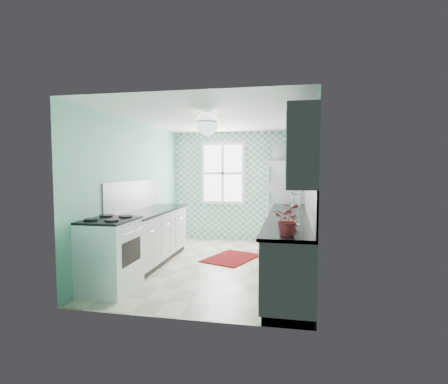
% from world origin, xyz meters
% --- Properties ---
extents(floor, '(3.00, 4.40, 0.02)m').
position_xyz_m(floor, '(0.00, 0.00, -0.01)').
color(floor, beige).
rests_on(floor, ground).
extents(ceiling, '(3.00, 4.40, 0.02)m').
position_xyz_m(ceiling, '(0.00, 0.00, 2.51)').
color(ceiling, white).
rests_on(ceiling, wall_back).
extents(wall_back, '(3.00, 0.02, 2.50)m').
position_xyz_m(wall_back, '(0.00, 2.21, 1.25)').
color(wall_back, '#6DBAA0').
rests_on(wall_back, floor).
extents(wall_front, '(3.00, 0.02, 2.50)m').
position_xyz_m(wall_front, '(0.00, -2.21, 1.25)').
color(wall_front, '#6DBAA0').
rests_on(wall_front, floor).
extents(wall_left, '(0.02, 4.40, 2.50)m').
position_xyz_m(wall_left, '(-1.51, 0.00, 1.25)').
color(wall_left, '#6DBAA0').
rests_on(wall_left, floor).
extents(wall_right, '(0.02, 4.40, 2.50)m').
position_xyz_m(wall_right, '(1.51, 0.00, 1.25)').
color(wall_right, '#6DBAA0').
rests_on(wall_right, floor).
extents(accent_wall, '(3.00, 0.01, 2.50)m').
position_xyz_m(accent_wall, '(0.00, 2.19, 1.25)').
color(accent_wall, '#62AF93').
rests_on(accent_wall, wall_back).
extents(window, '(1.04, 0.05, 1.44)m').
position_xyz_m(window, '(-0.35, 2.16, 1.55)').
color(window, white).
rests_on(window, wall_back).
extents(backsplash_right, '(0.02, 3.60, 0.51)m').
position_xyz_m(backsplash_right, '(1.49, -0.40, 1.20)').
color(backsplash_right, white).
rests_on(backsplash_right, wall_right).
extents(backsplash_left, '(0.02, 2.15, 0.51)m').
position_xyz_m(backsplash_left, '(-1.49, -0.07, 1.20)').
color(backsplash_left, white).
rests_on(backsplash_left, wall_left).
extents(upper_cabinets_right, '(0.33, 3.20, 0.90)m').
position_xyz_m(upper_cabinets_right, '(1.33, -0.60, 1.90)').
color(upper_cabinets_right, silver).
rests_on(upper_cabinets_right, wall_right).
extents(upper_cabinet_fridge, '(0.40, 0.74, 0.40)m').
position_xyz_m(upper_cabinet_fridge, '(1.30, 1.83, 2.25)').
color(upper_cabinet_fridge, silver).
rests_on(upper_cabinet_fridge, wall_right).
extents(ceiling_light, '(0.34, 0.34, 0.35)m').
position_xyz_m(ceiling_light, '(0.00, -0.80, 2.32)').
color(ceiling_light, silver).
rests_on(ceiling_light, ceiling).
extents(base_cabinets_right, '(0.60, 3.60, 0.90)m').
position_xyz_m(base_cabinets_right, '(1.20, -0.40, 0.45)').
color(base_cabinets_right, white).
rests_on(base_cabinets_right, floor).
extents(countertop_right, '(0.63, 3.60, 0.04)m').
position_xyz_m(countertop_right, '(1.19, -0.40, 0.92)').
color(countertop_right, black).
rests_on(countertop_right, base_cabinets_right).
extents(base_cabinets_left, '(0.60, 2.15, 0.90)m').
position_xyz_m(base_cabinets_left, '(-1.20, -0.07, 0.45)').
color(base_cabinets_left, white).
rests_on(base_cabinets_left, floor).
extents(countertop_left, '(0.63, 2.15, 0.04)m').
position_xyz_m(countertop_left, '(-1.19, -0.07, 0.92)').
color(countertop_left, black).
rests_on(countertop_left, base_cabinets_left).
extents(fridge, '(0.80, 0.79, 1.83)m').
position_xyz_m(fridge, '(1.11, 1.82, 0.91)').
color(fridge, silver).
rests_on(fridge, floor).
extents(stove, '(0.65, 0.81, 0.97)m').
position_xyz_m(stove, '(-1.20, -1.49, 0.51)').
color(stove, white).
rests_on(stove, floor).
extents(sink, '(0.45, 0.38, 0.53)m').
position_xyz_m(sink, '(1.20, 0.63, 0.93)').
color(sink, silver).
rests_on(sink, countertop_right).
extents(rug, '(1.09, 1.27, 0.02)m').
position_xyz_m(rug, '(0.15, 0.47, 0.01)').
color(rug, '#740400').
rests_on(rug, floor).
extents(dish_towel, '(0.05, 0.26, 0.39)m').
position_xyz_m(dish_towel, '(0.89, 0.65, 0.48)').
color(dish_towel, '#6AB9B8').
rests_on(dish_towel, base_cabinets_right).
extents(fruit_bowl, '(0.32, 0.32, 0.06)m').
position_xyz_m(fruit_bowl, '(1.20, -1.54, 0.97)').
color(fruit_bowl, white).
rests_on(fruit_bowl, countertop_right).
extents(potted_plant, '(0.38, 0.34, 0.36)m').
position_xyz_m(potted_plant, '(1.20, -1.98, 1.12)').
color(potted_plant, '#AE1A05').
rests_on(potted_plant, countertop_right).
extents(soap_bottle, '(0.10, 0.10, 0.17)m').
position_xyz_m(soap_bottle, '(1.25, 0.84, 1.03)').
color(soap_bottle, '#9FBBC1').
rests_on(soap_bottle, countertop_right).
extents(microwave, '(0.62, 0.43, 0.33)m').
position_xyz_m(microwave, '(1.11, 1.82, 1.99)').
color(microwave, white).
rests_on(microwave, fridge).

